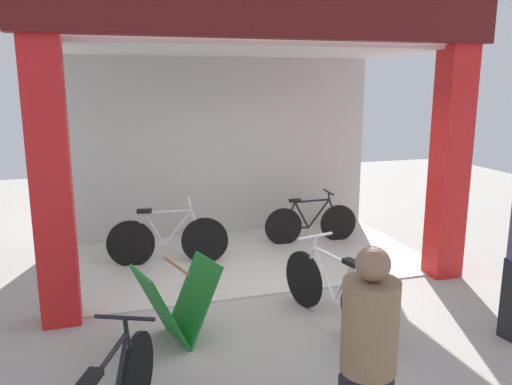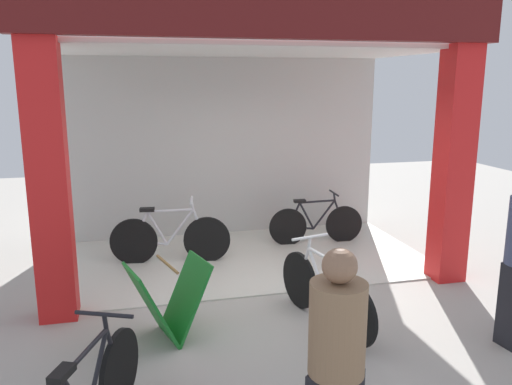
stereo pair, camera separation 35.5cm
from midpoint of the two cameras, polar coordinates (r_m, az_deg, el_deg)
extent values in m
plane|color=#9E9991|center=(6.45, 3.12, -11.36)|extent=(18.50, 18.50, 0.00)
cube|color=beige|center=(7.70, 0.09, -7.24)|extent=(5.25, 2.81, 0.02)
cube|color=#B7B7B2|center=(8.70, -2.12, 5.19)|extent=(5.25, 0.12, 3.03)
cube|color=red|center=(5.79, -20.36, 0.86)|extent=(0.40, 0.36, 3.03)
cube|color=red|center=(7.09, 22.41, 2.67)|extent=(0.40, 0.36, 3.03)
cube|color=#591414|center=(5.83, 3.98, 20.51)|extent=(5.45, 0.20, 0.79)
cube|color=silver|center=(7.27, 0.09, 15.52)|extent=(5.25, 2.81, 0.06)
cylinder|color=black|center=(8.23, 4.80, -3.86)|extent=(0.61, 0.08, 0.61)
cylinder|color=black|center=(8.51, 10.91, -3.50)|extent=(0.61, 0.08, 0.61)
cylinder|color=black|center=(8.29, 6.27, -3.93)|extent=(0.41, 0.06, 0.08)
cylinder|color=black|center=(8.26, 6.86, -2.58)|extent=(0.27, 0.05, 0.45)
cylinder|color=black|center=(8.35, 8.77, -2.43)|extent=(0.37, 0.06, 0.47)
cylinder|color=black|center=(8.26, 8.05, -1.00)|extent=(0.58, 0.07, 0.05)
cylinder|color=black|center=(8.20, 5.52, -2.50)|extent=(0.20, 0.05, 0.41)
cylinder|color=black|center=(8.43, 10.37, -2.20)|extent=(0.18, 0.04, 0.42)
cylinder|color=black|center=(8.34, 9.90, -0.46)|extent=(0.05, 0.04, 0.13)
cylinder|color=black|center=(8.32, 9.85, -0.06)|extent=(0.06, 0.42, 0.03)
cube|color=black|center=(8.17, 6.12, -0.95)|extent=(0.19, 0.10, 0.05)
cylinder|color=black|center=(7.52, -12.10, -5.38)|extent=(0.67, 0.14, 0.67)
cylinder|color=black|center=(7.47, -4.11, -5.26)|extent=(0.67, 0.14, 0.67)
cylinder|color=silver|center=(7.50, -10.22, -5.54)|extent=(0.45, 0.10, 0.09)
cylinder|color=silver|center=(7.43, -9.57, -3.93)|extent=(0.30, 0.08, 0.51)
cylinder|color=silver|center=(7.41, -7.07, -3.82)|extent=(0.41, 0.10, 0.53)
cylinder|color=silver|center=(7.35, -8.14, -2.01)|extent=(0.65, 0.13, 0.05)
cylinder|color=silver|center=(7.45, -11.30, -3.76)|extent=(0.22, 0.07, 0.45)
cylinder|color=silver|center=(7.40, -4.94, -3.60)|extent=(0.20, 0.07, 0.47)
cylinder|color=silver|center=(7.33, -5.72, -1.39)|extent=(0.06, 0.04, 0.14)
cylinder|color=silver|center=(7.31, -5.81, -0.88)|extent=(0.10, 0.47, 0.03)
cube|color=black|center=(7.37, -10.65, -1.89)|extent=(0.22, 0.13, 0.05)
cylinder|color=black|center=(4.43, -12.55, -18.64)|extent=(0.30, 0.61, 0.65)
cylinder|color=black|center=(4.04, -14.73, -18.78)|extent=(0.19, 0.38, 0.51)
cylinder|color=black|center=(3.83, -15.73, -16.66)|extent=(0.28, 0.59, 0.05)
cylinder|color=black|center=(4.24, -13.22, -16.75)|extent=(0.11, 0.19, 0.45)
cylinder|color=black|center=(4.04, -13.93, -13.80)|extent=(0.05, 0.06, 0.14)
cylinder|color=black|center=(4.00, -14.03, -13.02)|extent=(0.43, 0.21, 0.03)
cube|color=black|center=(3.58, -17.97, -18.60)|extent=(0.17, 0.22, 0.05)
cylinder|color=black|center=(5.32, 12.81, -13.11)|extent=(0.20, 0.65, 0.66)
cylinder|color=black|center=(6.05, 6.52, -9.65)|extent=(0.20, 0.65, 0.66)
cylinder|color=white|center=(5.49, 11.15, -12.46)|extent=(0.14, 0.44, 0.09)
cylinder|color=white|center=(5.47, 10.64, -10.09)|extent=(0.10, 0.29, 0.49)
cylinder|color=white|center=(5.70, 8.67, -9.00)|extent=(0.13, 0.40, 0.52)
cylinder|color=white|center=(5.52, 9.53, -7.10)|extent=(0.19, 0.62, 0.05)
cylinder|color=white|center=(5.31, 12.13, -10.60)|extent=(0.09, 0.22, 0.44)
cylinder|color=white|center=(5.90, 7.13, -7.96)|extent=(0.08, 0.20, 0.46)
cylinder|color=white|center=(5.73, 7.72, -5.54)|extent=(0.05, 0.06, 0.14)
cylinder|color=white|center=(5.71, 7.80, -4.93)|extent=(0.45, 0.14, 0.03)
cube|color=black|center=(5.29, 11.61, -7.84)|extent=(0.14, 0.22, 0.05)
cube|color=#197226|center=(5.29, -9.66, -12.26)|extent=(0.54, 0.65, 0.81)
cube|color=#197226|center=(5.42, -5.92, -11.55)|extent=(0.54, 0.65, 0.81)
cylinder|color=olive|center=(5.20, -7.90, -7.89)|extent=(0.19, 0.55, 0.03)
cylinder|color=#8C6B4C|center=(3.25, 12.23, -14.58)|extent=(0.49, 0.49, 0.58)
sphere|color=#8C664C|center=(3.09, 12.56, -7.98)|extent=(0.21, 0.21, 0.21)
camera|label=1|loc=(0.18, -88.49, 0.33)|focal=36.05mm
camera|label=2|loc=(0.18, 91.51, -0.33)|focal=36.05mm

